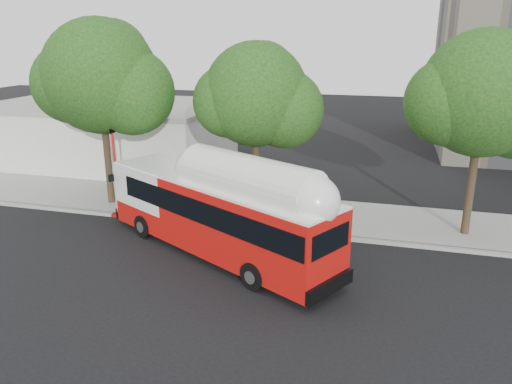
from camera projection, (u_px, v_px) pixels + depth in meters
ground at (240, 267)px, 19.87m from camera, size 120.00×120.00×0.00m
sidewalk at (277, 212)px, 25.83m from camera, size 60.00×5.00×0.15m
curb_strip at (265, 230)px, 23.44m from camera, size 60.00×0.30×0.15m
red_curb_segment at (205, 224)px, 24.18m from camera, size 10.00×0.32×0.16m
street_tree_left at (109, 81)px, 25.11m from camera, size 6.67×5.80×9.74m
street_tree_mid at (264, 99)px, 23.80m from camera, size 5.75×5.00×8.62m
street_tree_right at (494, 99)px, 21.00m from camera, size 6.21×5.40×9.18m
low_commercial_bldg at (110, 132)px, 35.59m from camera, size 16.20×10.20×4.25m
transit_bus at (218, 216)px, 20.56m from camera, size 11.89×7.87×3.67m
signal_pole at (116, 170)px, 25.32m from camera, size 0.13×0.42×4.42m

